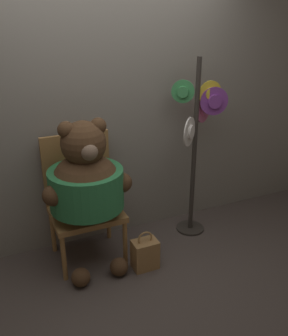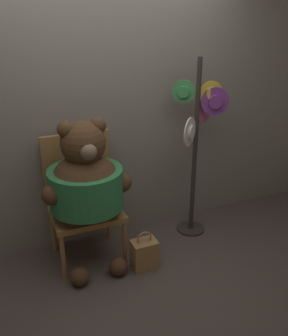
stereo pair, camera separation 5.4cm
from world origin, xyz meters
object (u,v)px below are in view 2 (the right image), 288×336
hat_display_rack (198,135)px  handbag_on_ground (144,254)px  chair (82,195)px  teddy_bear (86,184)px

hat_display_rack → handbag_on_ground: size_ratio=4.73×
chair → teddy_bear: size_ratio=0.84×
chair → teddy_bear: 0.27m
chair → hat_display_rack: hat_display_rack is taller
hat_display_rack → handbag_on_ground: hat_display_rack is taller
teddy_bear → chair: bearing=88.6°
chair → handbag_on_ground: bearing=-47.9°
chair → hat_display_rack: bearing=-4.2°
teddy_bear → hat_display_rack: 1.14m
chair → teddy_bear: teddy_bear is taller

